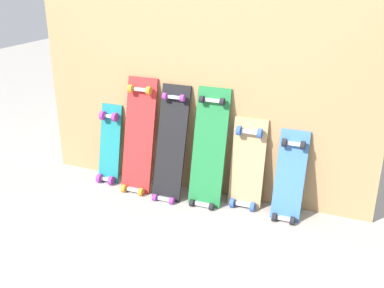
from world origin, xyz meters
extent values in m
plane|color=#9E9991|center=(0.00, 0.00, 0.00)|extent=(12.00, 12.00, 0.00)
cube|color=tan|center=(0.00, 0.07, 0.81)|extent=(2.50, 0.04, 1.63)
cube|color=#197A7F|center=(-0.71, -0.03, 0.27)|extent=(0.18, 0.17, 0.66)
cube|color=#B7B7BF|center=(-0.71, -0.11, 0.03)|extent=(0.08, 0.04, 0.03)
cube|color=#B7B7BF|center=(-0.71, 0.00, 0.52)|extent=(0.08, 0.04, 0.03)
cylinder|color=purple|center=(-0.76, -0.13, 0.03)|extent=(0.03, 0.07, 0.07)
cylinder|color=purple|center=(-0.65, -0.13, 0.03)|extent=(0.03, 0.07, 0.07)
cylinder|color=purple|center=(-0.76, -0.02, 0.52)|extent=(0.03, 0.07, 0.07)
cylinder|color=purple|center=(-0.65, -0.02, 0.52)|extent=(0.03, 0.07, 0.07)
cube|color=#B22626|center=(-0.43, -0.07, 0.38)|extent=(0.24, 0.23, 0.91)
cube|color=#B7B7BF|center=(-0.43, -0.18, 0.02)|extent=(0.11, 0.04, 0.03)
cube|color=#B7B7BF|center=(-0.43, 0.00, 0.75)|extent=(0.11, 0.04, 0.03)
cylinder|color=orange|center=(-0.50, -0.20, 0.03)|extent=(0.03, 0.06, 0.06)
cylinder|color=orange|center=(-0.36, -0.20, 0.03)|extent=(0.03, 0.06, 0.06)
cylinder|color=orange|center=(-0.50, -0.02, 0.76)|extent=(0.03, 0.06, 0.06)
cylinder|color=orange|center=(-0.36, -0.02, 0.76)|extent=(0.03, 0.06, 0.06)
cube|color=black|center=(-0.16, -0.08, 0.37)|extent=(0.22, 0.27, 0.88)
cube|color=#B7B7BF|center=(-0.16, -0.21, 0.02)|extent=(0.10, 0.04, 0.03)
cube|color=#B7B7BF|center=(-0.16, -0.01, 0.73)|extent=(0.10, 0.04, 0.03)
cylinder|color=purple|center=(-0.23, -0.23, 0.02)|extent=(0.03, 0.05, 0.05)
cylinder|color=purple|center=(-0.09, -0.23, 0.02)|extent=(0.03, 0.05, 0.05)
cylinder|color=purple|center=(-0.23, -0.02, 0.73)|extent=(0.03, 0.05, 0.05)
cylinder|color=purple|center=(-0.09, -0.02, 0.73)|extent=(0.03, 0.05, 0.05)
cube|color=#1E7238|center=(0.13, -0.07, 0.37)|extent=(0.24, 0.24, 0.89)
cube|color=#B7B7BF|center=(0.13, -0.18, 0.02)|extent=(0.11, 0.04, 0.03)
cube|color=#B7B7BF|center=(0.13, 0.00, 0.73)|extent=(0.11, 0.04, 0.03)
cylinder|color=black|center=(0.05, -0.20, 0.02)|extent=(0.03, 0.05, 0.05)
cylinder|color=black|center=(0.20, -0.20, 0.02)|extent=(0.03, 0.05, 0.05)
cylinder|color=black|center=(0.05, -0.02, 0.74)|extent=(0.03, 0.05, 0.05)
cylinder|color=black|center=(0.20, -0.02, 0.74)|extent=(0.03, 0.05, 0.05)
cube|color=tan|center=(0.40, -0.02, 0.28)|extent=(0.24, 0.13, 0.69)
cube|color=#B7B7BF|center=(0.40, -0.09, 0.03)|extent=(0.11, 0.04, 0.03)
cube|color=#B7B7BF|center=(0.40, 0.00, 0.54)|extent=(0.11, 0.04, 0.03)
cylinder|color=#3359B2|center=(0.32, -0.10, 0.03)|extent=(0.03, 0.06, 0.06)
cylinder|color=#3359B2|center=(0.47, -0.10, 0.03)|extent=(0.03, 0.06, 0.06)
cylinder|color=#3359B2|center=(0.32, -0.01, 0.55)|extent=(0.03, 0.06, 0.06)
cylinder|color=#3359B2|center=(0.47, -0.01, 0.55)|extent=(0.03, 0.06, 0.06)
cube|color=#386BAD|center=(0.70, -0.06, 0.26)|extent=(0.19, 0.22, 0.66)
cube|color=#B7B7BF|center=(0.70, -0.16, 0.02)|extent=(0.09, 0.04, 0.03)
cube|color=#B7B7BF|center=(0.70, -0.01, 0.50)|extent=(0.09, 0.04, 0.03)
cylinder|color=black|center=(0.64, -0.17, 0.03)|extent=(0.03, 0.06, 0.06)
cylinder|color=black|center=(0.76, -0.17, 0.03)|extent=(0.03, 0.06, 0.06)
cylinder|color=black|center=(0.64, -0.02, 0.51)|extent=(0.03, 0.06, 0.06)
cylinder|color=black|center=(0.76, -0.02, 0.51)|extent=(0.03, 0.06, 0.06)
camera|label=1|loc=(1.12, -2.79, 1.60)|focal=42.04mm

